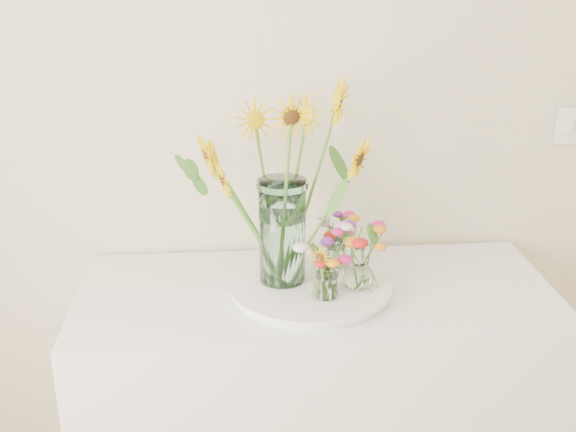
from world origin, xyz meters
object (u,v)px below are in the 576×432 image
(counter, at_px, (314,417))
(mason_jar, at_px, (282,232))
(small_vase_a, at_px, (327,282))
(small_vase_c, at_px, (336,252))
(small_vase_b, at_px, (359,267))
(tray, at_px, (310,288))

(counter, height_order, mason_jar, mason_jar)
(small_vase_a, bearing_deg, small_vase_c, 74.72)
(mason_jar, height_order, small_vase_b, mason_jar)
(counter, xyz_separation_m, tray, (-0.02, -0.02, 0.46))
(small_vase_b, bearing_deg, mason_jar, 164.33)
(small_vase_b, bearing_deg, tray, 166.45)
(mason_jar, bearing_deg, tray, -19.18)
(counter, xyz_separation_m, small_vase_c, (0.07, 0.10, 0.52))
(counter, distance_m, small_vase_c, 0.54)
(tray, bearing_deg, small_vase_b, -13.55)
(tray, relative_size, small_vase_b, 3.47)
(tray, xyz_separation_m, small_vase_a, (0.03, -0.09, 0.06))
(small_vase_b, xyz_separation_m, small_vase_c, (-0.04, 0.15, -0.02))
(small_vase_a, height_order, small_vase_c, small_vase_a)
(small_vase_a, bearing_deg, small_vase_b, 31.28)
(tray, distance_m, small_vase_b, 0.16)
(tray, bearing_deg, small_vase_a, -69.76)
(counter, distance_m, mason_jar, 0.64)
(tray, xyz_separation_m, mason_jar, (-0.08, 0.03, 0.17))
(tray, xyz_separation_m, small_vase_c, (0.09, 0.11, 0.06))
(counter, height_order, small_vase_c, small_vase_c)
(small_vase_c, bearing_deg, tray, -128.61)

